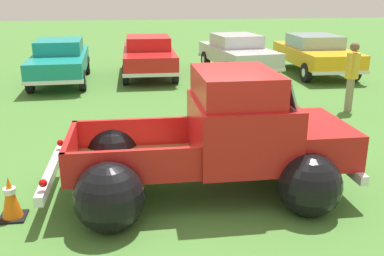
{
  "coord_description": "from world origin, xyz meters",
  "views": [
    {
      "loc": [
        -0.98,
        -6.22,
        3.08
      ],
      "look_at": [
        0.0,
        0.76,
        0.81
      ],
      "focal_mm": 40.63,
      "sensor_mm": 36.0,
      "label": 1
    }
  ],
  "objects": [
    {
      "name": "spectator_0",
      "position": [
        4.63,
        4.15,
        1.03
      ],
      "size": [
        0.48,
        0.48,
        1.79
      ],
      "rotation": [
        0.0,
        0.0,
        2.36
      ],
      "color": "gray",
      "rests_on": "ground"
    },
    {
      "name": "vintage_pickup_truck",
      "position": [
        0.39,
        0.0,
        0.76
      ],
      "size": [
        4.63,
        2.8,
        1.96
      ],
      "rotation": [
        0.0,
        0.0,
        0.0
      ],
      "color": "black",
      "rests_on": "ground"
    },
    {
      "name": "lane_cone_0",
      "position": [
        -2.72,
        -0.5,
        0.31
      ],
      "size": [
        0.36,
        0.36,
        0.63
      ],
      "color": "black",
      "rests_on": "ground"
    },
    {
      "name": "show_car_3",
      "position": [
        5.86,
        9.29,
        0.79
      ],
      "size": [
        2.03,
        4.59,
        1.43
      ],
      "rotation": [
        0.0,
        0.0,
        -1.59
      ],
      "color": "black",
      "rests_on": "ground"
    },
    {
      "name": "lane_cone_1",
      "position": [
        1.1,
        1.87,
        0.31
      ],
      "size": [
        0.36,
        0.36,
        0.63
      ],
      "color": "black",
      "rests_on": "ground"
    },
    {
      "name": "show_car_2",
      "position": [
        3.01,
        9.89,
        0.78
      ],
      "size": [
        2.39,
        4.53,
        1.43
      ],
      "rotation": [
        0.0,
        0.0,
        -1.44
      ],
      "color": "black",
      "rests_on": "ground"
    },
    {
      "name": "show_car_0",
      "position": [
        -3.37,
        9.01,
        0.78
      ],
      "size": [
        1.95,
        4.64,
        1.43
      ],
      "rotation": [
        0.0,
        0.0,
        -1.53
      ],
      "color": "black",
      "rests_on": "ground"
    },
    {
      "name": "show_car_1",
      "position": [
        -0.34,
        9.69,
        0.78
      ],
      "size": [
        1.89,
        4.4,
        1.43
      ],
      "rotation": [
        0.0,
        0.0,
        -1.58
      ],
      "color": "black",
      "rests_on": "ground"
    },
    {
      "name": "ground_plane",
      "position": [
        0.0,
        0.0,
        0.0
      ],
      "size": [
        80.0,
        80.0,
        0.0
      ],
      "primitive_type": "plane",
      "color": "#477A33"
    }
  ]
}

